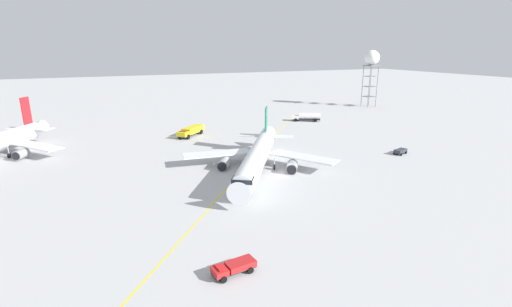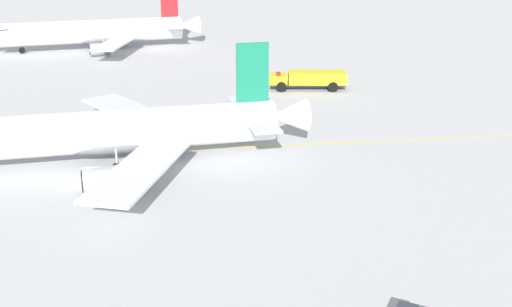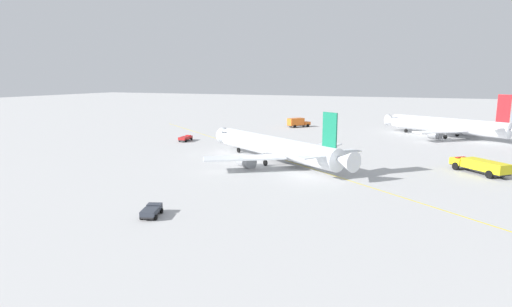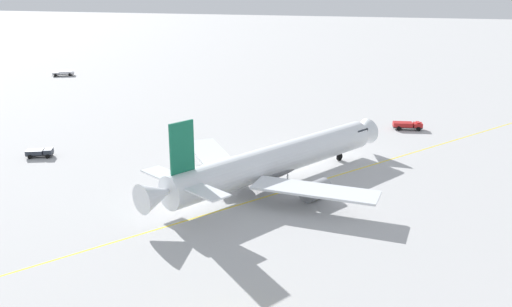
% 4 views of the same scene
% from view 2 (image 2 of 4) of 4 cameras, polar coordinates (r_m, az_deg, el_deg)
% --- Properties ---
extents(ground_plane, '(600.00, 600.00, 0.00)m').
position_cam_2_polar(ground_plane, '(57.78, -14.81, -2.89)').
color(ground_plane, '#B2B2B2').
extents(airliner_main, '(28.98, 36.47, 11.07)m').
position_cam_2_polar(airliner_main, '(62.25, -13.63, 1.76)').
color(airliner_main, silver).
rests_on(airliner_main, ground_plane).
extents(airliner_secondary, '(29.97, 36.13, 12.40)m').
position_cam_2_polar(airliner_secondary, '(122.42, -14.18, 10.45)').
color(airliner_secondary, white).
rests_on(airliner_secondary, ground_plane).
extents(fire_tender_truck, '(9.68, 9.46, 2.50)m').
position_cam_2_polar(fire_tender_truck, '(89.47, 4.79, 6.69)').
color(fire_tender_truck, '#232326').
rests_on(fire_tender_truck, ground_plane).
extents(taxiway_centreline, '(95.87, 121.32, 0.01)m').
position_cam_2_polar(taxiway_centreline, '(66.12, -14.44, 0.03)').
color(taxiway_centreline, yellow).
rests_on(taxiway_centreline, ground_plane).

